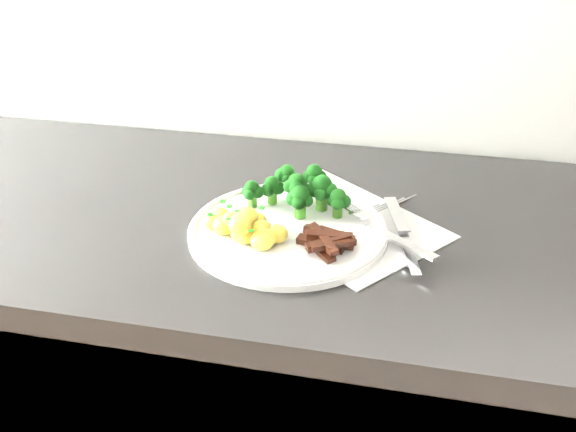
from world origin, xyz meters
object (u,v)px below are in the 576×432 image
object	(u,v)px
beef_strips	(327,240)
fork	(386,232)
recipe_paper	(337,221)
broccoli	(301,189)
plate	(288,230)
potatoes	(247,228)
knife	(405,243)

from	to	relation	value
beef_strips	fork	xyz separation A→B (m)	(0.07, 0.04, -0.00)
recipe_paper	broccoli	size ratio (longest dim) A/B	2.17
plate	potatoes	world-z (taller)	potatoes
fork	knife	world-z (taller)	fork
recipe_paper	potatoes	world-z (taller)	potatoes
beef_strips	knife	xyz separation A→B (m)	(0.10, 0.03, -0.01)
recipe_paper	knife	size ratio (longest dim) A/B	1.75
beef_strips	fork	world-z (taller)	beef_strips
plate	beef_strips	distance (m)	0.07
beef_strips	knife	bearing A→B (deg)	18.62
potatoes	beef_strips	distance (m)	0.11
beef_strips	broccoli	bearing A→B (deg)	119.18
fork	plate	bearing A→B (deg)	-177.76
recipe_paper	beef_strips	xyz separation A→B (m)	(-0.00, -0.09, 0.02)
recipe_paper	plate	xyz separation A→B (m)	(-0.06, -0.05, 0.01)
plate	broccoli	size ratio (longest dim) A/B	1.72
recipe_paper	broccoli	distance (m)	0.07
recipe_paper	broccoli	xyz separation A→B (m)	(-0.06, 0.01, 0.04)
broccoli	knife	xyz separation A→B (m)	(0.16, -0.07, -0.03)
fork	beef_strips	bearing A→B (deg)	-150.66
fork	potatoes	bearing A→B (deg)	-166.57
broccoli	beef_strips	bearing A→B (deg)	-60.82
recipe_paper	knife	world-z (taller)	knife
fork	knife	bearing A→B (deg)	-15.03
recipe_paper	beef_strips	distance (m)	0.09
broccoli	recipe_paper	bearing A→B (deg)	-11.72
plate	broccoli	distance (m)	0.07
plate	knife	size ratio (longest dim) A/B	1.39
broccoli	fork	size ratio (longest dim) A/B	1.06
broccoli	knife	size ratio (longest dim) A/B	0.81
recipe_paper	fork	distance (m)	0.09
recipe_paper	potatoes	xyz separation A→B (m)	(-0.11, -0.09, 0.02)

